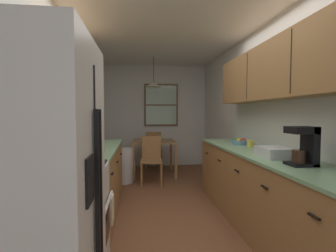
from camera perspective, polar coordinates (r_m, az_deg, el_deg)
ground_plane at (r=3.87m, az=-0.44°, el=-17.36°), size 12.00×12.00×0.00m
wall_left at (r=3.73m, az=-21.54°, el=1.69°), size 0.10×9.00×2.55m
wall_right at (r=4.01m, az=19.12°, el=1.81°), size 0.10×9.00×2.55m
wall_back at (r=6.27m, az=-3.11°, el=2.35°), size 4.40×0.10×2.55m
ceiling_slab at (r=3.83m, az=-0.46°, el=21.92°), size 4.40×9.00×0.08m
refrigerator at (r=1.50m, az=-29.72°, el=-16.06°), size 0.70×0.74×1.73m
stove_range at (r=2.26m, az=-22.88°, el=-20.00°), size 0.66×0.61×1.10m
microwave_over_range at (r=2.15m, az=-26.52°, el=11.68°), size 0.39×0.61×0.36m
counter_left at (r=3.45m, az=-16.94°, el=-12.18°), size 0.64×1.94×0.90m
upper_cabinets_left at (r=3.35m, az=-19.88°, el=11.97°), size 0.33×2.02×0.71m
counter_right at (r=3.09m, az=21.18°, el=-14.07°), size 0.64×3.08×0.90m
upper_cabinets_right at (r=3.02m, az=24.54°, el=11.73°), size 0.33×2.76×0.64m
dining_table at (r=5.32m, az=-3.35°, el=-4.68°), size 0.91×0.84×0.75m
dining_chair_near at (r=4.72m, az=-3.91°, el=-7.34°), size 0.42×0.42×0.90m
dining_chair_far at (r=5.96m, az=-3.51°, el=-5.15°), size 0.40×0.40×0.90m
pendant_light at (r=5.31m, az=-3.39°, el=9.68°), size 0.33×0.33×0.64m
back_window at (r=6.21m, az=-1.60°, el=4.92°), size 0.85×0.05×1.06m
trash_bin at (r=4.86m, az=-10.29°, el=-9.10°), size 0.35×0.35×0.66m
storage_canister at (r=2.75m, az=-19.39°, el=-4.68°), size 0.11×0.11×0.17m
dish_towel at (r=2.33m, az=-12.91°, el=-18.43°), size 0.02×0.16×0.24m
coffee_maker at (r=2.40m, az=29.29°, el=-3.92°), size 0.22×0.18×0.33m
mug_by_coffeemaker at (r=3.40m, az=18.67°, el=-3.91°), size 0.12×0.08×0.09m
fruit_bowl at (r=3.64m, az=16.47°, el=-3.58°), size 0.23×0.23×0.09m
dish_rack at (r=2.73m, az=23.58°, el=-5.62°), size 0.28×0.34×0.10m
table_serving_bowl at (r=5.38m, az=-2.60°, el=-3.01°), size 0.18×0.18×0.06m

